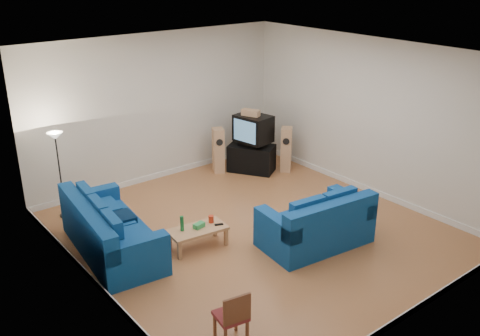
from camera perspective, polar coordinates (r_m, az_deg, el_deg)
room at (r=9.13m, az=1.56°, el=1.86°), size 6.01×6.51×3.21m
sofa_three_seat at (r=9.20m, az=-13.85°, el=-6.86°), size 1.28×2.49×0.92m
sofa_loveseat at (r=9.25m, az=8.25°, el=-6.20°), size 1.96×1.24×0.93m
coffee_table at (r=9.14m, az=-4.54°, el=-6.72°), size 1.03×0.60×0.36m
bottle at (r=9.00m, az=-6.21°, el=-5.91°), size 0.06×0.06×0.27m
tissue_box at (r=9.12m, az=-4.40°, el=-6.12°), size 0.22×0.15×0.08m
red_canister at (r=9.26m, az=-3.10°, el=-5.46°), size 0.12×0.12×0.13m
remote at (r=9.19m, az=-2.27°, el=-6.03°), size 0.16×0.10×0.02m
tv_stand at (r=12.28m, az=1.24°, el=1.06°), size 1.03×1.16×0.62m
av_receiver at (r=12.17m, az=1.14°, el=2.69°), size 0.52×0.56×0.11m
television at (r=12.03m, az=1.41°, el=4.24°), size 0.70×0.87×0.60m
centre_speaker at (r=11.91m, az=1.15°, el=5.92°), size 0.31×0.44×0.14m
speaker_left at (r=12.17m, az=-2.33°, el=1.90°), size 0.35×0.38×1.04m
speaker_right at (r=12.27m, az=4.95°, el=2.00°), size 0.39×0.38×1.03m
floor_lamp at (r=10.30m, az=-18.99°, el=2.06°), size 0.29×0.29×1.68m
dining_chair at (r=6.97m, az=-0.76°, el=-15.45°), size 0.44×0.44×0.79m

